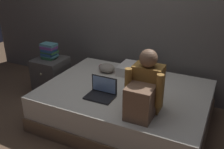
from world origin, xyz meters
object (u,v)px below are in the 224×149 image
nightstand (52,76)px  laptop (102,92)px  bed (125,105)px  clothes_pile (107,68)px  person_sitting (145,90)px  pillow (140,71)px  book_stack (49,51)px

nightstand → laptop: 1.26m
bed → nightstand: nightstand is taller
bed → laptop: size_ratio=6.25×
bed → laptop: laptop is taller
laptop → clothes_pile: bearing=112.7°
bed → person_sitting: size_ratio=3.05×
nightstand → person_sitting: person_sitting is taller
nightstand → pillow: pillow is taller
pillow → book_stack: book_stack is taller
nightstand → clothes_pile: (0.86, 0.17, 0.23)m
bed → pillow: pillow is taller
bed → clothes_pile: (-0.44, 0.36, 0.29)m
nightstand → clothes_pile: clothes_pile is taller
laptop → clothes_pile: 0.72m
nightstand → clothes_pile: size_ratio=2.09×
bed → person_sitting: person_sitting is taller
bed → person_sitting: bearing=-46.6°
pillow → clothes_pile: size_ratio=2.07×
person_sitting → laptop: 0.58m
person_sitting → pillow: 0.94m
bed → clothes_pile: clothes_pile is taller
clothes_pile → bed: bearing=-39.1°
person_sitting → clothes_pile: person_sitting is taller
laptop → pillow: (0.18, 0.75, 0.01)m
clothes_pile → laptop: bearing=-67.3°
laptop → pillow: bearing=76.2°
person_sitting → book_stack: (-1.68, 0.60, -0.03)m
nightstand → clothes_pile: bearing=11.0°
laptop → nightstand: bearing=156.5°
nightstand → book_stack: book_stack is taller
bed → person_sitting: (0.37, -0.39, 0.48)m
pillow → person_sitting: bearing=-67.1°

